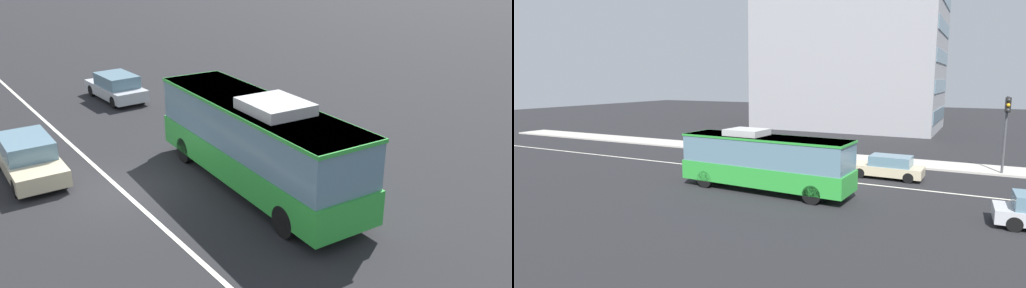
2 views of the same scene
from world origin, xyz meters
The scene contains 7 objects.
ground_plane centered at (0.00, 0.00, 0.00)m, with size 160.00×160.00×0.00m, color black.
sidewalk_kerb centered at (0.00, 7.53, 0.07)m, with size 80.00×3.20×0.14m, color #B2ADA3.
lane_centre_line centered at (0.00, 0.00, 0.01)m, with size 76.00×0.16×0.01m, color silver.
transit_bus centered at (-2.49, -4.02, 1.81)m, with size 10.13×3.09×3.46m.
sedan_beige centered at (3.19, 2.22, 0.72)m, with size 4.56×1.95×1.46m.
traffic_light_mid_block centered at (9.83, 6.29, 3.56)m, with size 0.34×0.62×5.20m.
office_block_background centered at (-7.14, 29.70, 10.20)m, with size 22.84×14.34×20.40m.
Camera 2 is at (7.93, -24.50, 6.22)m, focal length 29.19 mm.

